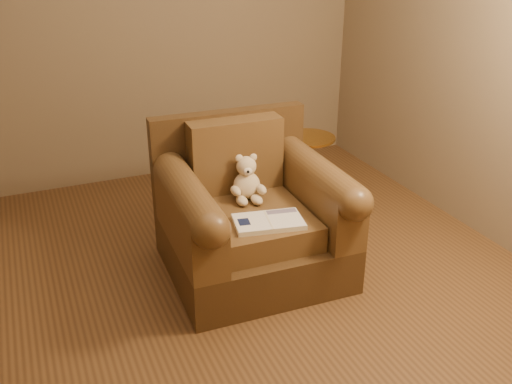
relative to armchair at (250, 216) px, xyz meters
name	(u,v)px	position (x,y,z in m)	size (l,w,h in m)	color
floor	(217,295)	(-0.31, -0.22, -0.36)	(4.00, 4.00, 0.00)	brown
armchair	(250,216)	(0.00, 0.00, 0.00)	(1.07, 1.02, 0.93)	#442D16
teddy_bear	(247,182)	(0.02, 0.08, 0.20)	(0.21, 0.25, 0.30)	beige
guidebook	(268,222)	(0.00, -0.28, 0.10)	(0.43, 0.31, 0.03)	beige
side_table	(307,169)	(0.75, 0.66, -0.05)	(0.41, 0.41, 0.57)	gold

